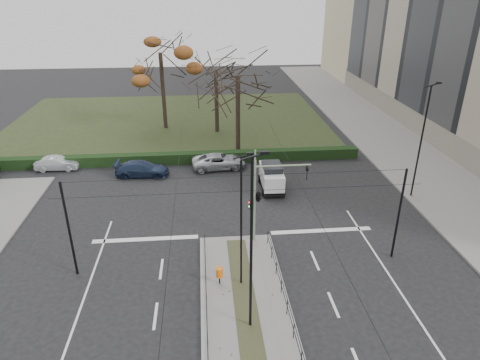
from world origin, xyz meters
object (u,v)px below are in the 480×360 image
(litter_bin, at_px, (219,273))
(traffic_light, at_px, (260,195))
(streetlamp_median_near, at_px, (252,245))
(bare_tree_near, at_px, (238,81))
(parked_car_second, at_px, (57,163))
(white_van, at_px, (272,176))
(streetlamp_sidewalk, at_px, (421,141))
(parked_car_third, at_px, (142,169))
(rust_tree, at_px, (160,53))
(parked_car_fourth, at_px, (219,161))
(bare_tree_center, at_px, (216,74))
(streetlamp_median_far, at_px, (242,221))

(litter_bin, bearing_deg, traffic_light, 57.21)
(litter_bin, distance_m, streetlamp_median_near, 5.37)
(streetlamp_median_near, height_order, bare_tree_near, bare_tree_near)
(parked_car_second, distance_m, white_van, 19.70)
(streetlamp_median_near, relative_size, white_van, 2.31)
(traffic_light, xyz_separation_m, litter_bin, (-2.80, -4.35, -2.57))
(streetlamp_sidewalk, relative_size, parked_car_second, 2.38)
(streetlamp_median_near, relative_size, parked_car_second, 2.43)
(streetlamp_sidewalk, xyz_separation_m, parked_car_second, (-29.79, 8.19, -4.10))
(parked_car_third, bearing_deg, litter_bin, -154.88)
(rust_tree, bearing_deg, streetlamp_median_near, -79.03)
(streetlamp_median_near, bearing_deg, bare_tree_near, 86.57)
(traffic_light, height_order, litter_bin, traffic_light)
(parked_car_second, relative_size, parked_car_third, 0.81)
(parked_car_third, height_order, parked_car_fourth, parked_car_fourth)
(litter_bin, xyz_separation_m, parked_car_second, (-13.99, 17.80, -0.26))
(streetlamp_median_near, height_order, rust_tree, rust_tree)
(parked_car_third, bearing_deg, parked_car_fourth, -77.02)
(bare_tree_center, bearing_deg, parked_car_fourth, -91.55)
(streetlamp_median_near, distance_m, white_van, 16.31)
(white_van, distance_m, bare_tree_center, 16.65)
(traffic_light, xyz_separation_m, parked_car_fourth, (-2.07, 12.49, -2.77))
(parked_car_third, distance_m, parked_car_fourth, 6.91)
(streetlamp_sidewalk, bearing_deg, bare_tree_near, 140.42)
(traffic_light, xyz_separation_m, parked_car_second, (-16.79, 13.46, -2.82))
(streetlamp_sidewalk, relative_size, white_van, 2.26)
(parked_car_second, height_order, bare_tree_center, bare_tree_center)
(parked_car_second, height_order, white_van, white_van)
(streetlamp_median_near, relative_size, bare_tree_near, 0.90)
(streetlamp_median_far, xyz_separation_m, bare_tree_center, (-0.22, 27.45, 2.40))
(bare_tree_center, bearing_deg, streetlamp_median_near, -89.32)
(traffic_light, xyz_separation_m, bare_tree_near, (0.00, 16.00, 3.80))
(parked_car_third, bearing_deg, streetlamp_sidewalk, -101.71)
(parked_car_second, relative_size, bare_tree_near, 0.37)
(parked_car_second, xyz_separation_m, rust_tree, (9.05, 11.44, 7.99))
(white_van, bearing_deg, streetlamp_median_near, -102.69)
(traffic_light, relative_size, streetlamp_sidewalk, 0.63)
(traffic_light, height_order, streetlamp_median_near, streetlamp_median_near)
(parked_car_second, bearing_deg, streetlamp_median_far, -139.84)
(traffic_light, bearing_deg, bare_tree_near, 89.99)
(parked_car_fourth, height_order, bare_tree_near, bare_tree_near)
(streetlamp_median_near, height_order, white_van, streetlamp_median_near)
(parked_car_third, bearing_deg, streetlamp_median_far, -151.14)
(parked_car_fourth, height_order, white_van, white_van)
(streetlamp_median_near, relative_size, parked_car_third, 1.97)
(parked_car_third, relative_size, bare_tree_center, 0.50)
(parked_car_second, bearing_deg, bare_tree_near, -81.67)
(traffic_light, relative_size, parked_car_fourth, 1.16)
(traffic_light, relative_size, parked_car_third, 1.22)
(streetlamp_median_far, distance_m, rust_tree, 30.26)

